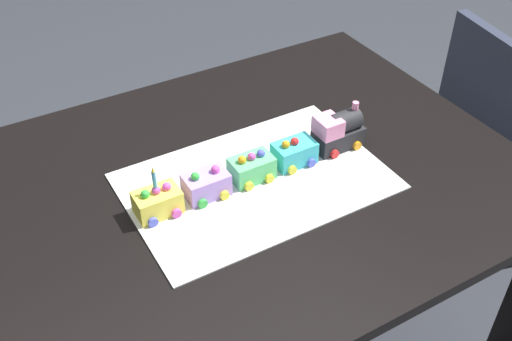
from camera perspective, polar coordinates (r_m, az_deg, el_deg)
name	(u,v)px	position (r m, az deg, el deg)	size (l,w,h in m)	color
dining_table	(230,215)	(1.49, -2.44, -4.21)	(1.40, 1.00, 0.74)	black
chair	(501,138)	(2.17, 22.20, 2.87)	(0.46, 0.46, 0.86)	#2D3347
cake_board	(256,181)	(1.41, 0.00, -1.01)	(0.60, 0.40, 0.00)	silver
cake_locomotive	(338,131)	(1.50, 7.79, 3.73)	(0.14, 0.08, 0.12)	#232328
cake_car_tanker_turquoise	(294,153)	(1.45, 3.61, 1.69)	(0.10, 0.08, 0.07)	#38B7C6
cake_car_hopper_mint_green	(252,168)	(1.40, -0.42, 0.26)	(0.10, 0.08, 0.07)	#59CC7A
cake_car_gondola_lavender	(206,184)	(1.36, -4.74, -1.33)	(0.10, 0.08, 0.07)	#AD84E0
cake_car_flatbed_lemon	(158,202)	(1.33, -9.30, -2.94)	(0.10, 0.08, 0.07)	#F4E04C
birthday_candle	(154,178)	(1.28, -9.63, -0.67)	(0.01, 0.01, 0.05)	#4CA5E5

